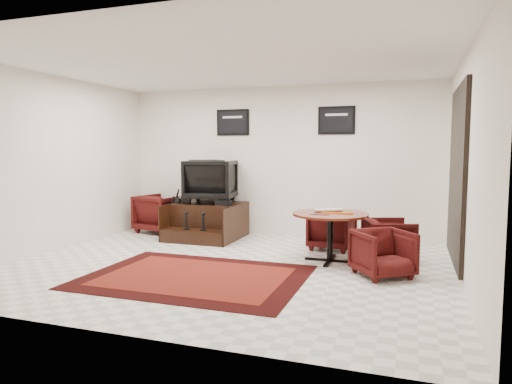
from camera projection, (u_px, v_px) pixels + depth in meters
ground at (228, 266)px, 6.39m from camera, size 6.00×6.00×0.00m
room_shell at (258, 138)px, 6.20m from camera, size 6.02×5.02×2.81m
area_rug at (195, 277)px, 5.84m from camera, size 2.77×2.08×0.01m
shine_podium at (208, 222)px, 8.46m from camera, size 1.24×1.27×0.64m
shine_chair at (211, 179)px, 8.51m from camera, size 1.00×0.96×0.90m
shoes_pair at (183, 200)px, 8.50m from camera, size 0.22×0.26×0.09m
polish_kit at (224, 203)px, 8.11m from camera, size 0.29×0.23×0.09m
umbrella_black at (168, 216)px, 8.48m from camera, size 0.30×0.11×0.80m
umbrella_hooked at (173, 211)px, 8.71m from camera, size 0.34×0.13×0.92m
armchair_side at (161, 211)px, 8.99m from camera, size 0.94×0.90×0.82m
meeting_table at (330, 219)px, 6.61m from camera, size 1.09×1.09×0.71m
table_chair_back at (332, 228)px, 7.47m from camera, size 0.74×0.71×0.70m
table_chair_window at (389, 238)px, 6.70m from camera, size 0.80×0.82×0.68m
table_chair_corner at (383, 251)px, 5.84m from camera, size 0.88×0.87×0.67m
paper_roll at (328, 210)px, 6.73m from camera, size 0.40×0.23×0.05m
table_clutter at (335, 213)px, 6.54m from camera, size 0.57×0.32×0.01m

